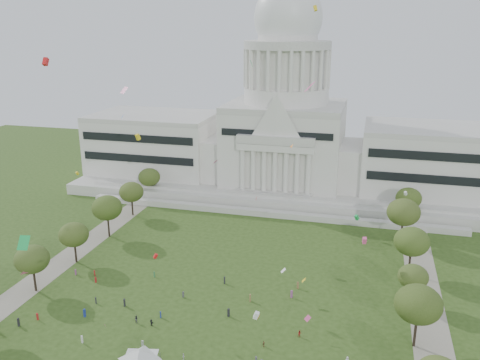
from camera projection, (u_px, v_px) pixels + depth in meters
capitol at (285, 134)px, 197.22m from camera, size 160.00×64.50×91.30m
path_left at (56, 266)px, 138.23m from camera, size 8.00×160.00×0.04m
path_right at (428, 316)px, 114.83m from camera, size 8.00×160.00×0.04m
row_tree_l_2 at (32, 259)px, 123.28m from camera, size 8.42×8.42×11.97m
row_tree_r_2 at (418, 304)px, 101.31m from camera, size 9.55×9.55×13.58m
row_tree_l_3 at (74, 235)px, 138.49m from camera, size 8.12×8.12×11.55m
row_tree_r_3 at (413, 277)px, 117.77m from camera, size 7.01×7.01×9.98m
row_tree_l_4 at (107, 208)px, 155.24m from camera, size 9.29×9.29×13.21m
row_tree_r_4 at (412, 242)px, 131.41m from camera, size 9.19×9.19×13.06m
row_tree_l_5 at (131, 192)px, 172.98m from camera, size 8.33×8.33×11.85m
row_tree_r_5 at (404, 212)px, 150.15m from camera, size 9.82×9.82×13.96m
row_tree_l_6 at (149, 177)px, 190.17m from camera, size 8.19×8.19×11.64m
row_tree_r_6 at (409, 198)px, 166.54m from camera, size 8.42×8.42×11.97m
event_tent at (140, 354)px, 95.57m from camera, size 10.19×10.19×4.78m
person_2 at (300, 334)px, 106.91m from camera, size 0.89×0.76×1.57m
person_4 at (184, 357)px, 99.61m from camera, size 0.77×1.00×1.51m
person_5 at (151, 323)px, 110.95m from camera, size 1.51×1.16×1.53m
person_8 at (136, 319)px, 112.00m from camera, size 1.00×0.79×1.80m
person_10 at (264, 344)px, 103.72m from camera, size 0.70×0.89×1.33m
distant_crowd at (150, 309)px, 116.08m from camera, size 60.13×37.62×1.95m
kite_swarm at (209, 218)px, 99.72m from camera, size 91.93×107.53×62.79m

